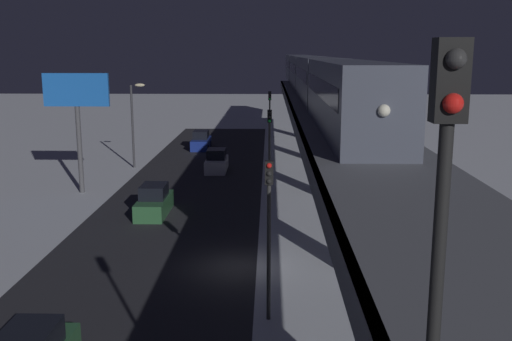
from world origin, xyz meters
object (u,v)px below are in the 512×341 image
at_px(traffic_light_mid, 269,141).
at_px(commercial_billboard, 77,102).
at_px(rail_signal, 445,157).
at_px(traffic_light_near, 269,217).
at_px(sedan_green_2, 154,202).
at_px(traffic_light_far, 270,113).
at_px(subway_train, 311,74).
at_px(sedan_white, 217,162).
at_px(sedan_blue, 201,141).

xyz_separation_m(traffic_light_mid, commercial_billboard, (14.12, -1.35, 2.63)).
xyz_separation_m(rail_signal, traffic_light_near, (1.94, -15.25, -5.10)).
bearing_deg(traffic_light_mid, rail_signal, 93.18).
xyz_separation_m(sedan_green_2, traffic_light_far, (-7.50, -24.11, 3.40)).
bearing_deg(rail_signal, sedan_green_2, -72.76).
height_order(subway_train, rail_signal, rail_signal).
xyz_separation_m(sedan_white, commercial_billboard, (9.42, 8.42, 6.03)).
xyz_separation_m(rail_signal, sedan_blue, (9.44, -56.80, -8.51)).
bearing_deg(commercial_billboard, traffic_light_near, 123.93).
distance_m(traffic_light_near, traffic_light_far, 39.28).
height_order(rail_signal, sedan_blue, rail_signal).
bearing_deg(traffic_light_near, traffic_light_mid, -90.00).
xyz_separation_m(traffic_light_far, commercial_billboard, (14.12, 18.29, 2.63)).
distance_m(subway_train, traffic_light_far, 6.85).
bearing_deg(sedan_green_2, traffic_light_mid, -149.19).
distance_m(sedan_blue, sedan_white, 12.46).
distance_m(traffic_light_mid, commercial_billboard, 14.43).
height_order(traffic_light_mid, commercial_billboard, commercial_billboard).
bearing_deg(traffic_light_far, sedan_blue, -16.87).
bearing_deg(subway_train, commercial_billboard, 38.81).
relative_size(sedan_blue, traffic_light_near, 0.75).
xyz_separation_m(traffic_light_mid, traffic_light_far, (0.00, -19.64, 0.00)).
xyz_separation_m(sedan_green_2, traffic_light_near, (-7.50, 15.16, 3.40)).
bearing_deg(traffic_light_far, subway_train, 136.24).
xyz_separation_m(rail_signal, sedan_white, (6.64, -44.66, -8.50)).
xyz_separation_m(sedan_blue, sedan_green_2, (0.00, 26.38, 0.01)).
distance_m(traffic_light_mid, traffic_light_far, 19.64).
bearing_deg(traffic_light_near, sedan_blue, -79.77).
bearing_deg(sedan_green_2, traffic_light_far, -107.28).
distance_m(traffic_light_near, commercial_billboard, 25.43).
distance_m(sedan_blue, sedan_green_2, 26.38).
bearing_deg(sedan_green_2, traffic_light_near, 116.32).
height_order(sedan_green_2, traffic_light_mid, traffic_light_mid).
height_order(traffic_light_far, commercial_billboard, commercial_billboard).
xyz_separation_m(traffic_light_near, commercial_billboard, (14.12, -20.99, 2.63)).
xyz_separation_m(sedan_blue, commercial_billboard, (6.62, 20.56, 6.04)).
height_order(traffic_light_mid, traffic_light_far, same).
height_order(subway_train, sedan_white, subway_train).
height_order(sedan_white, traffic_light_mid, traffic_light_mid).
height_order(sedan_blue, commercial_billboard, commercial_billboard).
distance_m(sedan_blue, commercial_billboard, 22.43).
bearing_deg(commercial_billboard, traffic_light_mid, 174.55).
relative_size(rail_signal, sedan_white, 0.91).
distance_m(sedan_green_2, sedan_white, 14.51).
relative_size(sedan_white, traffic_light_far, 0.69).
distance_m(subway_train, sedan_green_2, 24.53).
distance_m(rail_signal, traffic_light_mid, 35.32).
height_order(sedan_white, traffic_light_far, traffic_light_far).
bearing_deg(sedan_white, rail_signal, -81.54).
height_order(sedan_green_2, sedan_white, same).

